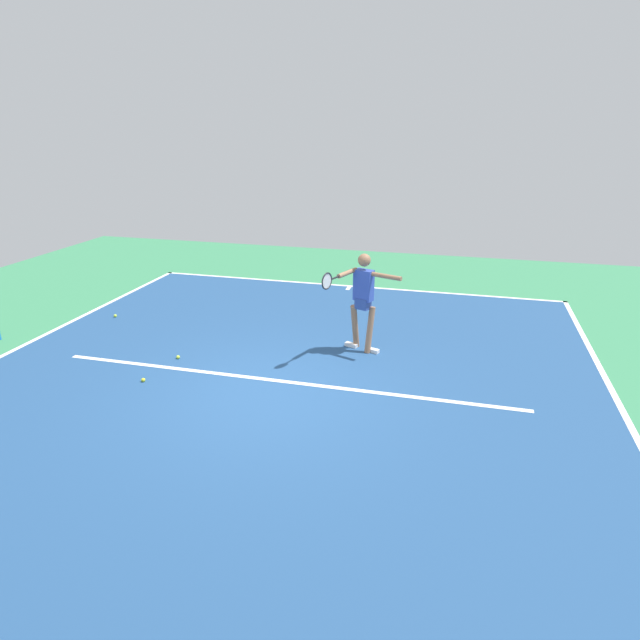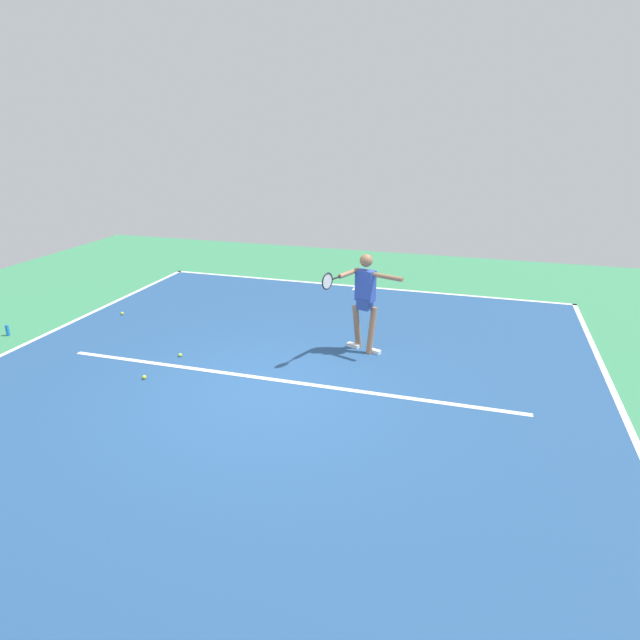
# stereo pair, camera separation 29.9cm
# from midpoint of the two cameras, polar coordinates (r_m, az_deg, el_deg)

# --- Properties ---
(ground_plane) EXTENTS (20.54, 20.54, 0.00)m
(ground_plane) POSITION_cam_midpoint_polar(r_m,az_deg,el_deg) (8.57, -4.46, -7.62)
(ground_plane) COLOR #388456
(court_surface) EXTENTS (10.46, 12.33, 0.00)m
(court_surface) POSITION_cam_midpoint_polar(r_m,az_deg,el_deg) (8.56, -4.46, -7.60)
(court_surface) COLOR navy
(court_surface) RESTS_ON ground_plane
(court_line_baseline_near) EXTENTS (10.46, 0.10, 0.01)m
(court_line_baseline_near) POSITION_cam_midpoint_polar(r_m,az_deg,el_deg) (14.04, 4.53, 3.55)
(court_line_baseline_near) COLOR white
(court_line_baseline_near) RESTS_ON ground_plane
(court_line_sideline_left) EXTENTS (0.10, 12.33, 0.01)m
(court_line_sideline_left) POSITION_cam_midpoint_polar(r_m,az_deg,el_deg) (8.43, 31.35, -11.25)
(court_line_sideline_left) COLOR white
(court_line_sideline_left) RESTS_ON ground_plane
(court_line_sideline_right) EXTENTS (0.10, 12.33, 0.01)m
(court_line_sideline_right) POSITION_cam_midpoint_polar(r_m,az_deg,el_deg) (11.37, -29.65, -3.13)
(court_line_sideline_right) COLOR white
(court_line_sideline_right) RESTS_ON ground_plane
(court_line_service) EXTENTS (7.84, 0.10, 0.01)m
(court_line_service) POSITION_cam_midpoint_polar(r_m,az_deg,el_deg) (8.93, -3.43, -6.35)
(court_line_service) COLOR white
(court_line_service) RESTS_ON ground_plane
(court_line_centre_mark) EXTENTS (0.10, 0.30, 0.01)m
(court_line_centre_mark) POSITION_cam_midpoint_polar(r_m,az_deg,el_deg) (13.85, 4.35, 3.33)
(court_line_centre_mark) COLOR white
(court_line_centre_mark) RESTS_ON ground_plane
(tennis_player) EXTENTS (1.24, 1.14, 1.83)m
(tennis_player) POSITION_cam_midpoint_polar(r_m,az_deg,el_deg) (9.71, 5.57, 2.52)
(tennis_player) COLOR #9E7051
(tennis_player) RESTS_ON ground_plane
(tennis_ball_far_corner) EXTENTS (0.07, 0.07, 0.07)m
(tennis_ball_far_corner) POSITION_cam_midpoint_polar(r_m,az_deg,el_deg) (10.05, -13.67, -3.61)
(tennis_ball_far_corner) COLOR #C6E53D
(tennis_ball_far_corner) RESTS_ON ground_plane
(tennis_ball_centre_court) EXTENTS (0.07, 0.07, 0.07)m
(tennis_ball_centre_court) POSITION_cam_midpoint_polar(r_m,az_deg,el_deg) (9.36, -17.14, -5.78)
(tennis_ball_centre_court) COLOR yellow
(tennis_ball_centre_court) RESTS_ON ground_plane
(tennis_ball_near_player) EXTENTS (0.07, 0.07, 0.07)m
(tennis_ball_near_player) POSITION_cam_midpoint_polar(r_m,az_deg,el_deg) (12.60, -19.46, 0.65)
(tennis_ball_near_player) COLOR #C6E53D
(tennis_ball_near_player) RESTS_ON ground_plane
(water_bottle) EXTENTS (0.07, 0.07, 0.22)m
(water_bottle) POSITION_cam_midpoint_polar(r_m,az_deg,el_deg) (12.29, -29.43, -0.95)
(water_bottle) COLOR blue
(water_bottle) RESTS_ON ground_plane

